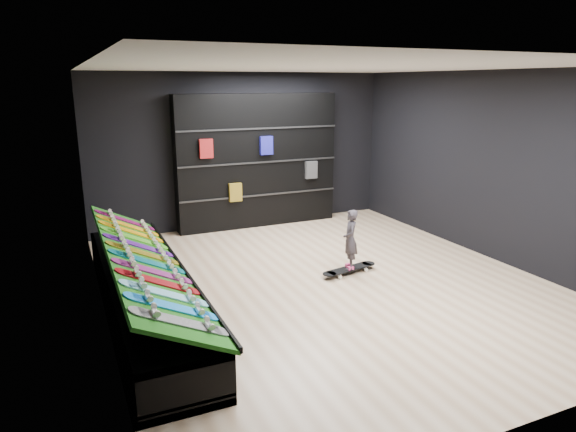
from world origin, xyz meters
name	(u,v)px	position (x,y,z in m)	size (l,w,h in m)	color
floor	(325,282)	(0.00, 0.00, 0.00)	(6.00, 7.00, 0.01)	tan
ceiling	(329,67)	(0.00, 0.00, 3.00)	(6.00, 7.00, 0.01)	white
wall_back	(243,150)	(0.00, 3.50, 1.50)	(6.00, 0.02, 3.00)	black
wall_front	(544,257)	(0.00, -3.50, 1.50)	(6.00, 0.02, 3.00)	black
wall_left	(95,200)	(-3.00, 0.00, 1.50)	(0.02, 7.00, 3.00)	black
wall_right	(492,166)	(3.00, 0.00, 1.50)	(0.02, 7.00, 3.00)	black
display_rack	(144,295)	(-2.55, 0.00, 0.25)	(0.90, 4.50, 0.50)	black
turf_ramp	(145,260)	(-2.50, 0.00, 0.71)	(1.00, 4.50, 0.04)	#13520D
back_shelving	(257,161)	(0.23, 3.32, 1.30)	(3.25, 0.38, 2.60)	black
floor_skateboard	(349,271)	(0.50, 0.17, 0.05)	(0.98, 0.22, 0.09)	black
child	(350,251)	(0.50, 0.17, 0.36)	(0.20, 0.14, 0.54)	black
display_board_0	(181,322)	(-2.49, -1.90, 0.74)	(0.98, 0.22, 0.09)	black
display_board_1	(173,307)	(-2.49, -1.55, 0.74)	(0.98, 0.22, 0.09)	blue
display_board_2	(166,294)	(-2.49, -1.21, 0.74)	(0.98, 0.22, 0.09)	#0CB2E5
display_board_3	(159,282)	(-2.49, -0.86, 0.74)	(0.98, 0.22, 0.09)	red
display_board_4	(154,271)	(-2.49, -0.52, 0.74)	(0.98, 0.22, 0.09)	#2626BF
display_board_5	(148,262)	(-2.49, -0.17, 0.74)	(0.98, 0.22, 0.09)	#0C8C99
display_board_6	(144,253)	(-2.49, 0.17, 0.74)	(0.98, 0.22, 0.09)	yellow
display_board_7	(139,245)	(-2.49, 0.52, 0.74)	(0.98, 0.22, 0.09)	purple
display_board_8	(136,238)	(-2.49, 0.86, 0.74)	(0.98, 0.22, 0.09)	green
display_board_9	(132,232)	(-2.49, 1.21, 0.74)	(0.98, 0.22, 0.09)	yellow
display_board_10	(129,226)	(-2.49, 1.55, 0.74)	(0.98, 0.22, 0.09)	orange
display_board_11	(126,220)	(-2.49, 1.90, 0.74)	(0.98, 0.22, 0.09)	#E5198C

